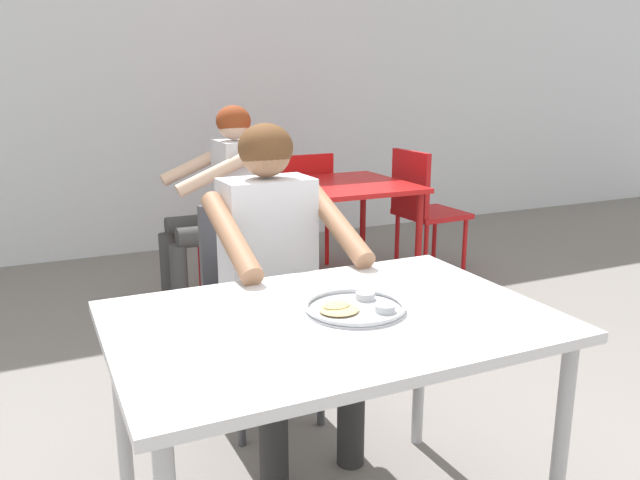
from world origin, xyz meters
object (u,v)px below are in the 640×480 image
diner_foreground (277,258)px  thali_tray (355,307)px  chair_red_right (422,204)px  chair_red_far (301,200)px  patron_background (221,189)px  table_background_red (339,196)px  chair_foreground (257,296)px  table_foreground (332,340)px  chair_red_left (247,230)px

diner_foreground → thali_tray: bearing=-90.7°
diner_foreground → chair_red_right: bearing=42.4°
diner_foreground → chair_red_far: size_ratio=1.44×
patron_background → chair_red_far: bearing=37.8°
thali_tray → table_background_red: size_ratio=0.33×
thali_tray → patron_background: patron_background is taller
table_background_red → patron_background: size_ratio=0.72×
thali_tray → chair_foreground: chair_foreground is taller
table_background_red → chair_red_right: bearing=2.2°
chair_red_right → chair_red_far: 0.89m
chair_red_far → patron_background: size_ratio=0.69×
chair_foreground → chair_red_right: chair_red_right is taller
table_foreground → chair_foreground: bearing=84.6°
table_background_red → chair_red_left: (-0.65, -0.04, -0.15)m
thali_tray → diner_foreground: bearing=89.3°
table_background_red → chair_red_right: 0.67m
table_foreground → patron_background: bearing=81.7°
diner_foreground → patron_background: bearing=81.3°
thali_tray → chair_red_right: bearing=52.0°
chair_foreground → table_foreground: bearing=-95.4°
patron_background → chair_red_right: bearing=1.0°
table_background_red → chair_red_far: size_ratio=1.05×
chair_red_far → chair_red_right: bearing=-39.9°
table_background_red → chair_red_left: size_ratio=1.09×
chair_red_right → patron_background: 1.47m
chair_foreground → diner_foreground: size_ratio=0.72×
chair_foreground → patron_background: bearing=79.7°
chair_foreground → diner_foreground: bearing=-89.0°
table_foreground → chair_foreground: 0.88m
table_foreground → chair_red_far: size_ratio=1.43×
diner_foreground → chair_red_far: 2.35m
chair_red_right → patron_background: bearing=-179.0°
diner_foreground → chair_red_left: size_ratio=1.50×
table_foreground → diner_foreground: diner_foreground is taller
table_foreground → chair_red_far: 2.96m
thali_tray → patron_background: bearing=83.7°
chair_red_far → table_foreground: bearing=-111.6°
chair_red_left → chair_red_right: chair_red_right is taller
table_foreground → chair_red_right: (1.77, 2.18, -0.15)m
table_foreground → thali_tray: 0.11m
table_foreground → thali_tray: bearing=6.6°
chair_red_left → chair_red_right: bearing=2.8°
diner_foreground → table_background_red: diner_foreground is taller
chair_foreground → chair_red_left: size_ratio=1.08×
patron_background → thali_tray: bearing=-96.3°
thali_tray → chair_red_left: (0.38, 2.10, -0.27)m
table_foreground → table_background_red: table_foreground is taller
chair_red_far → patron_background: patron_background is taller
diner_foreground → chair_red_right: (1.69, 1.54, -0.21)m
chair_red_right → chair_foreground: bearing=-142.1°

